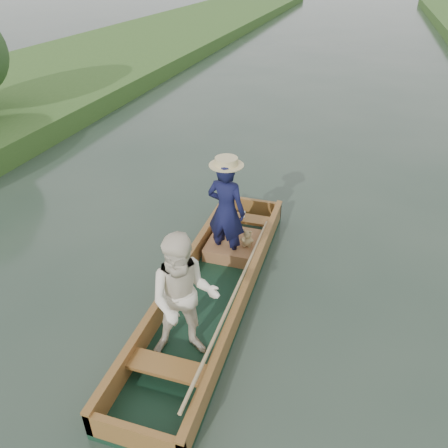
% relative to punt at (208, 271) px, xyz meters
% --- Properties ---
extents(ground, '(120.00, 120.00, 0.00)m').
position_rel_punt_xyz_m(ground, '(-0.00, 0.16, -0.63)').
color(ground, '#283D30').
rests_on(ground, ground).
extents(punt, '(1.12, 5.00, 1.83)m').
position_rel_punt_xyz_m(punt, '(0.00, 0.00, 0.00)').
color(punt, '#133120').
rests_on(punt, ground).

